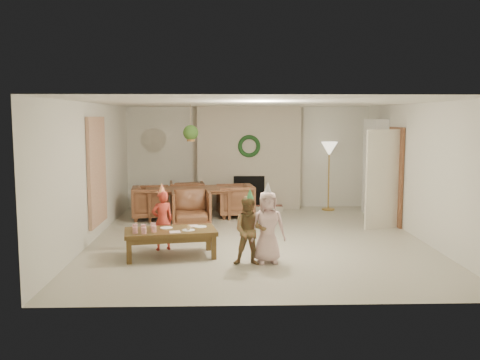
{
  "coord_description": "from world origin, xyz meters",
  "views": [
    {
      "loc": [
        -0.6,
        -9.57,
        2.24
      ],
      "look_at": [
        -0.3,
        0.4,
        1.05
      ],
      "focal_mm": 39.41,
      "sensor_mm": 36.0,
      "label": 1
    }
  ],
  "objects_px": {
    "dining_chair_far": "(187,196)",
    "child_plaid": "(250,231)",
    "dining_table": "(189,203)",
    "dining_chair_near": "(191,208)",
    "coffee_table_top": "(170,232)",
    "child_pink": "(268,227)",
    "dining_chair_left": "(151,203)",
    "dining_chair_right": "(235,201)",
    "child_red": "(162,221)"
  },
  "relations": [
    {
      "from": "dining_chair_right",
      "to": "dining_table",
      "type": "bearing_deg",
      "value": -90.0
    },
    {
      "from": "dining_chair_left",
      "to": "dining_chair_far",
      "type": "bearing_deg",
      "value": -45.0
    },
    {
      "from": "child_plaid",
      "to": "child_pink",
      "type": "height_order",
      "value": "child_pink"
    },
    {
      "from": "dining_chair_right",
      "to": "dining_chair_far",
      "type": "bearing_deg",
      "value": -128.66
    },
    {
      "from": "dining_chair_near",
      "to": "dining_chair_left",
      "type": "height_order",
      "value": "same"
    },
    {
      "from": "dining_table",
      "to": "dining_chair_far",
      "type": "distance_m",
      "value": 0.84
    },
    {
      "from": "dining_chair_near",
      "to": "coffee_table_top",
      "type": "distance_m",
      "value": 2.47
    },
    {
      "from": "dining_chair_near",
      "to": "dining_chair_far",
      "type": "relative_size",
      "value": 1.0
    },
    {
      "from": "dining_table",
      "to": "dining_chair_near",
      "type": "height_order",
      "value": "dining_chair_near"
    },
    {
      "from": "coffee_table_top",
      "to": "child_pink",
      "type": "height_order",
      "value": "child_pink"
    },
    {
      "from": "dining_chair_near",
      "to": "child_red",
      "type": "xyz_separation_m",
      "value": [
        -0.36,
        -2.01,
        0.14
      ]
    },
    {
      "from": "dining_chair_right",
      "to": "child_red",
      "type": "distance_m",
      "value": 3.24
    },
    {
      "from": "coffee_table_top",
      "to": "dining_table",
      "type": "bearing_deg",
      "value": 78.63
    },
    {
      "from": "dining_chair_far",
      "to": "child_red",
      "type": "distance_m",
      "value": 3.67
    },
    {
      "from": "coffee_table_top",
      "to": "child_plaid",
      "type": "xyz_separation_m",
      "value": [
        1.26,
        -0.51,
        0.12
      ]
    },
    {
      "from": "child_plaid",
      "to": "child_pink",
      "type": "distance_m",
      "value": 0.31
    },
    {
      "from": "dining_chair_far",
      "to": "child_red",
      "type": "xyz_separation_m",
      "value": [
        -0.16,
        -3.67,
        0.14
      ]
    },
    {
      "from": "dining_chair_near",
      "to": "dining_chair_left",
      "type": "xyz_separation_m",
      "value": [
        -0.93,
        0.73,
        0.0
      ]
    },
    {
      "from": "coffee_table_top",
      "to": "child_pink",
      "type": "relative_size",
      "value": 1.3
    },
    {
      "from": "coffee_table_top",
      "to": "child_red",
      "type": "bearing_deg",
      "value": 101.53
    },
    {
      "from": "dining_chair_right",
      "to": "child_plaid",
      "type": "height_order",
      "value": "child_plaid"
    },
    {
      "from": "dining_table",
      "to": "dining_chair_right",
      "type": "bearing_deg",
      "value": 0.0
    },
    {
      "from": "child_pink",
      "to": "child_plaid",
      "type": "bearing_deg",
      "value": -163.19
    },
    {
      "from": "child_pink",
      "to": "dining_chair_far",
      "type": "bearing_deg",
      "value": 101.96
    },
    {
      "from": "dining_chair_far",
      "to": "child_red",
      "type": "bearing_deg",
      "value": 80.63
    },
    {
      "from": "child_red",
      "to": "child_plaid",
      "type": "height_order",
      "value": "child_plaid"
    },
    {
      "from": "dining_chair_far",
      "to": "child_plaid",
      "type": "bearing_deg",
      "value": 98.51
    },
    {
      "from": "dining_table",
      "to": "child_red",
      "type": "bearing_deg",
      "value": -102.11
    },
    {
      "from": "dining_table",
      "to": "dining_chair_near",
      "type": "relative_size",
      "value": 2.34
    },
    {
      "from": "coffee_table_top",
      "to": "dining_chair_far",
      "type": "bearing_deg",
      "value": 80.29
    },
    {
      "from": "dining_chair_far",
      "to": "child_pink",
      "type": "relative_size",
      "value": 0.73
    },
    {
      "from": "dining_table",
      "to": "child_plaid",
      "type": "relative_size",
      "value": 1.8
    },
    {
      "from": "dining_chair_near",
      "to": "child_pink",
      "type": "distance_m",
      "value": 3.16
    },
    {
      "from": "dining_chair_far",
      "to": "coffee_table_top",
      "type": "distance_m",
      "value": 4.12
    },
    {
      "from": "dining_chair_right",
      "to": "child_red",
      "type": "xyz_separation_m",
      "value": [
        -1.29,
        -2.96,
        0.14
      ]
    },
    {
      "from": "dining_chair_near",
      "to": "child_pink",
      "type": "xyz_separation_m",
      "value": [
        1.36,
        -2.85,
        0.19
      ]
    },
    {
      "from": "dining_chair_near",
      "to": "child_red",
      "type": "distance_m",
      "value": 2.04
    },
    {
      "from": "dining_chair_far",
      "to": "child_plaid",
      "type": "distance_m",
      "value": 4.81
    },
    {
      "from": "dining_chair_left",
      "to": "dining_chair_right",
      "type": "distance_m",
      "value": 1.88
    },
    {
      "from": "dining_chair_near",
      "to": "child_plaid",
      "type": "bearing_deg",
      "value": -77.01
    },
    {
      "from": "dining_chair_near",
      "to": "child_plaid",
      "type": "xyz_separation_m",
      "value": [
        1.08,
        -2.98,
        0.16
      ]
    },
    {
      "from": "dining_chair_near",
      "to": "child_pink",
      "type": "height_order",
      "value": "child_pink"
    },
    {
      "from": "dining_table",
      "to": "child_plaid",
      "type": "height_order",
      "value": "child_plaid"
    },
    {
      "from": "dining_chair_left",
      "to": "coffee_table_top",
      "type": "xyz_separation_m",
      "value": [
        0.75,
        -3.19,
        0.04
      ]
    },
    {
      "from": "dining_table",
      "to": "dining_chair_right",
      "type": "xyz_separation_m",
      "value": [
        1.04,
        0.13,
        0.03
      ]
    },
    {
      "from": "child_pink",
      "to": "dining_chair_near",
      "type": "bearing_deg",
      "value": 108.34
    },
    {
      "from": "dining_chair_right",
      "to": "child_red",
      "type": "relative_size",
      "value": 0.8
    },
    {
      "from": "dining_chair_left",
      "to": "child_pink",
      "type": "distance_m",
      "value": 4.25
    },
    {
      "from": "child_red",
      "to": "child_pink",
      "type": "distance_m",
      "value": 1.91
    },
    {
      "from": "dining_chair_left",
      "to": "dining_chair_near",
      "type": "bearing_deg",
      "value": -135.0
    }
  ]
}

